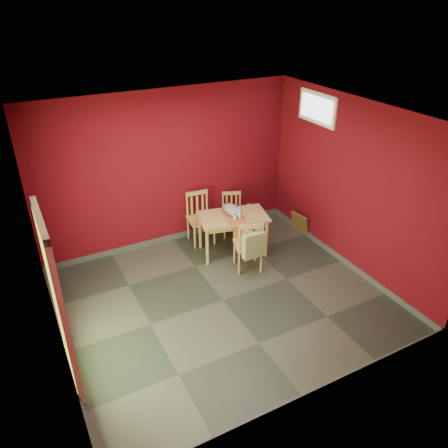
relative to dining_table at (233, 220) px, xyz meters
name	(u,v)px	position (x,y,z in m)	size (l,w,h in m)	color
ground	(223,300)	(-0.77, -1.11, -0.62)	(4.50, 4.50, 0.00)	#2D342D
room_shell	(223,297)	(-0.77, -1.11, -0.57)	(4.50, 4.50, 4.50)	#580913
doorway	(56,299)	(-2.99, -1.51, 0.50)	(0.06, 1.01, 2.13)	#B7D838
window	(317,108)	(1.46, -0.11, 1.73)	(0.05, 0.90, 0.50)	white
outlet_plate	(249,206)	(0.83, 0.88, -0.32)	(0.08, 0.01, 0.12)	silver
dining_table	(233,220)	(0.00, 0.00, 0.00)	(1.25, 0.90, 0.71)	tan
table_runner	(236,221)	(0.00, -0.11, 0.04)	(0.43, 0.69, 0.32)	#AB4E2C
chair_far_left	(200,217)	(-0.33, 0.62, -0.15)	(0.47, 0.47, 0.92)	tan
chair_far_right	(232,213)	(0.31, 0.60, -0.22)	(0.48, 0.48, 0.79)	tan
chair_near	(249,245)	(-0.03, -0.57, -0.16)	(0.53, 0.53, 0.90)	tan
tote_bag	(254,245)	(-0.07, -0.79, -0.04)	(0.35, 0.20, 0.48)	#83925E
cat	(232,208)	(0.01, 0.06, 0.21)	(0.25, 0.47, 0.24)	slate
picture_frame	(300,224)	(1.42, -0.01, -0.43)	(0.19, 0.41, 0.39)	brown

